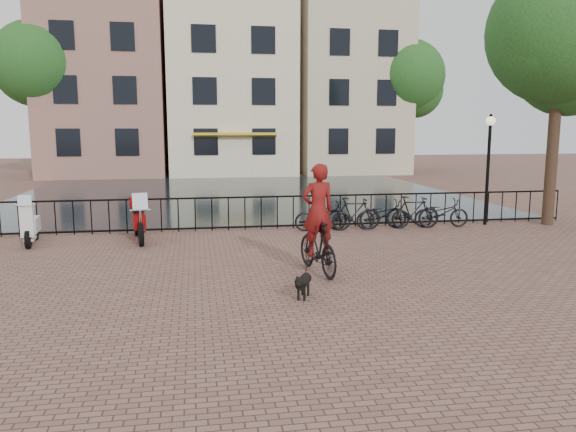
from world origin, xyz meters
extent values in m
plane|color=brown|center=(0.00, 0.00, 0.00)|extent=(100.00, 100.00, 0.00)
plane|color=black|center=(0.00, 17.30, 0.00)|extent=(20.00, 20.00, 0.00)
cube|color=black|center=(0.00, 8.00, 1.00)|extent=(20.00, 0.05, 0.05)
cube|color=black|center=(0.00, 8.00, 0.08)|extent=(20.00, 0.05, 0.05)
cube|color=#956756|center=(-7.50, 30.00, 6.00)|extent=(7.50, 9.00, 12.00)
cube|color=beige|center=(0.50, 30.00, 5.50)|extent=(8.00, 9.00, 11.00)
cube|color=gold|center=(0.50, 25.30, 2.60)|extent=(5.00, 0.60, 0.15)
cube|color=#CAB496|center=(8.50, 30.00, 6.25)|extent=(7.00, 9.00, 12.50)
cylinder|color=black|center=(-11.00, 27.00, 3.15)|extent=(0.36, 0.36, 6.30)
sphere|color=#1C4617|center=(-11.00, 27.00, 6.75)|extent=(5.04, 5.04, 5.04)
cylinder|color=black|center=(9.20, 7.30, 2.80)|extent=(0.36, 0.36, 5.60)
sphere|color=#1C4617|center=(9.20, 7.30, 6.00)|extent=(4.48, 4.48, 4.48)
cylinder|color=black|center=(12.00, 27.00, 2.97)|extent=(0.36, 0.36, 5.95)
sphere|color=#1C4617|center=(12.00, 27.00, 6.38)|extent=(4.76, 4.76, 4.76)
cylinder|color=black|center=(7.20, 7.60, 1.60)|extent=(0.10, 0.10, 3.20)
sphere|color=beige|center=(7.20, 7.60, 3.30)|extent=(0.30, 0.30, 0.30)
imported|color=black|center=(0.58, 2.60, 0.61)|extent=(0.94, 2.09, 1.21)
imported|color=maroon|center=(0.58, 2.60, 1.57)|extent=(0.96, 0.72, 2.38)
imported|color=black|center=(1.80, 7.40, 0.45)|extent=(1.75, 0.69, 0.90)
imported|color=black|center=(2.75, 7.40, 0.50)|extent=(1.70, 0.61, 1.00)
imported|color=black|center=(3.70, 7.40, 0.45)|extent=(1.73, 0.64, 0.90)
imported|color=black|center=(4.65, 7.40, 0.50)|extent=(1.70, 0.63, 1.00)
imported|color=black|center=(5.60, 7.40, 0.45)|extent=(1.76, 0.74, 0.90)
camera|label=1|loc=(-1.99, -8.90, 3.14)|focal=35.00mm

